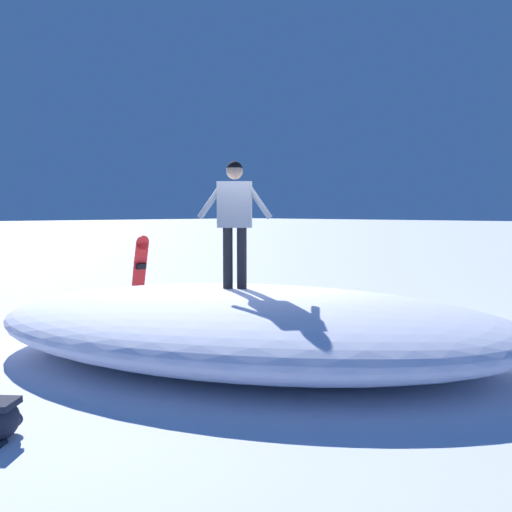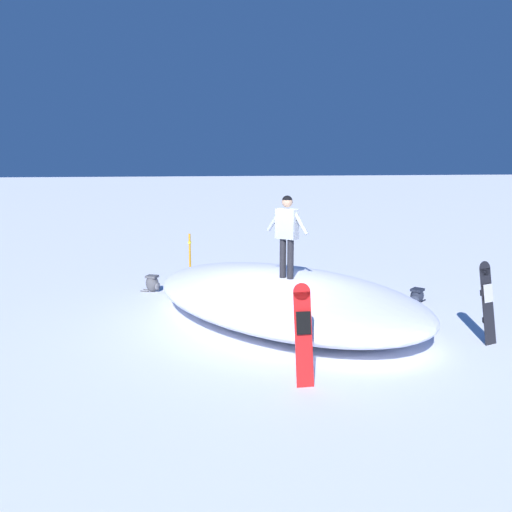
# 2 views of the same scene
# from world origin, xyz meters

# --- Properties ---
(ground) EXTENTS (240.00, 240.00, 0.00)m
(ground) POSITION_xyz_m (0.00, 0.00, 0.00)
(ground) COLOR white
(snow_mound) EXTENTS (8.74, 7.35, 0.94)m
(snow_mound) POSITION_xyz_m (-0.60, 0.60, 0.47)
(snow_mound) COLOR white
(snow_mound) RESTS_ON ground
(snowboarder_standing) EXTENTS (0.87, 0.76, 1.81)m
(snowboarder_standing) POSITION_xyz_m (-0.33, 0.60, 2.03)
(snowboarder_standing) COLOR black
(snowboarder_standing) RESTS_ON snow_mound
(snowboard_secondary_upright) EXTENTS (0.39, 0.29, 1.58)m
(snowboard_secondary_upright) POSITION_xyz_m (3.06, -0.04, 0.82)
(snowboard_secondary_upright) COLOR red
(snowboard_secondary_upright) RESTS_ON ground
(backpack_near) EXTENTS (0.54, 0.57, 0.35)m
(backpack_near) POSITION_xyz_m (-1.03, 4.16, 0.18)
(backpack_near) COLOR #1E2333
(backpack_near) RESTS_ON ground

